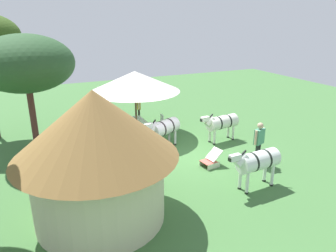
# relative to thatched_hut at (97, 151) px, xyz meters

# --- Properties ---
(ground_plane) EXTENTS (36.00, 36.00, 0.00)m
(ground_plane) POSITION_rel_thatched_hut_xyz_m (2.95, -4.47, -2.14)
(ground_plane) COLOR #406E38
(thatched_hut) EXTENTS (4.61, 4.61, 3.88)m
(thatched_hut) POSITION_rel_thatched_hut_xyz_m (0.00, 0.00, 0.00)
(thatched_hut) COLOR beige
(thatched_hut) RESTS_ON ground_plane
(shade_umbrella) EXTENTS (4.40, 4.40, 3.21)m
(shade_umbrella) POSITION_rel_thatched_hut_xyz_m (6.27, -3.27, 0.58)
(shade_umbrella) COLOR brown
(shade_umbrella) RESTS_ON ground_plane
(patio_dining_table) EXTENTS (1.46, 0.85, 0.74)m
(patio_dining_table) POSITION_rel_thatched_hut_xyz_m (6.27, -3.27, -1.49)
(patio_dining_table) COLOR silver
(patio_dining_table) RESTS_ON ground_plane
(patio_chair_near_lawn) EXTENTS (0.60, 0.61, 0.90)m
(patio_chair_near_lawn) POSITION_rel_thatched_hut_xyz_m (5.30, -2.48, -1.62)
(patio_chair_near_lawn) COLOR white
(patio_chair_near_lawn) RESTS_ON ground_plane
(patio_chair_near_hut) EXTENTS (0.48, 0.46, 0.90)m
(patio_chair_near_hut) POSITION_rel_thatched_hut_xyz_m (6.16, -4.53, -1.62)
(patio_chair_near_hut) COLOR silver
(patio_chair_near_hut) RESTS_ON ground_plane
(patio_chair_west_end) EXTENTS (0.54, 0.55, 0.90)m
(patio_chair_west_end) POSITION_rel_thatched_hut_xyz_m (7.46, -2.86, -1.62)
(patio_chair_west_end) COLOR silver
(patio_chair_west_end) RESTS_ON ground_plane
(guest_beside_umbrella) EXTENTS (0.55, 0.33, 1.60)m
(guest_beside_umbrella) POSITION_rel_thatched_hut_xyz_m (8.01, -4.02, -1.18)
(guest_beside_umbrella) COLOR black
(guest_beside_umbrella) RESTS_ON ground_plane
(guest_behind_table) EXTENTS (0.34, 0.58, 1.68)m
(guest_behind_table) POSITION_rel_thatched_hut_xyz_m (5.70, -1.46, -1.13)
(guest_behind_table) COLOR black
(guest_behind_table) RESTS_ON ground_plane
(standing_watcher) EXTENTS (0.38, 0.60, 1.77)m
(standing_watcher) POSITION_rel_thatched_hut_xyz_m (0.94, -6.59, -1.08)
(standing_watcher) COLOR black
(standing_watcher) RESTS_ON ground_plane
(striped_lounge_chair) EXTENTS (0.64, 0.86, 0.67)m
(striped_lounge_chair) POSITION_rel_thatched_hut_xyz_m (1.57, -4.78, -1.88)
(striped_lounge_chair) COLOR #D15749
(striped_lounge_chair) RESTS_ON ground_plane
(zebra_nearest_camera) EXTENTS (1.21, 1.98, 1.49)m
(zebra_nearest_camera) POSITION_rel_thatched_hut_xyz_m (4.06, -3.80, -1.18)
(zebra_nearest_camera) COLOR silver
(zebra_nearest_camera) RESTS_ON ground_plane
(zebra_by_umbrella) EXTENTS (0.81, 2.21, 1.47)m
(zebra_by_umbrella) POSITION_rel_thatched_hut_xyz_m (3.68, -6.63, -1.21)
(zebra_by_umbrella) COLOR silver
(zebra_by_umbrella) RESTS_ON ground_plane
(zebra_toward_hut) EXTENTS (0.75, 2.20, 1.55)m
(zebra_toward_hut) POSITION_rel_thatched_hut_xyz_m (-0.53, -5.28, -1.13)
(zebra_toward_hut) COLOR silver
(zebra_toward_hut) RESTS_ON ground_plane
(acacia_tree_behind_hut) EXTENTS (3.94, 3.94, 5.06)m
(acacia_tree_behind_hut) POSITION_rel_thatched_hut_xyz_m (6.06, 1.46, 1.73)
(acacia_tree_behind_hut) COLOR #552E29
(acacia_tree_behind_hut) RESTS_ON ground_plane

